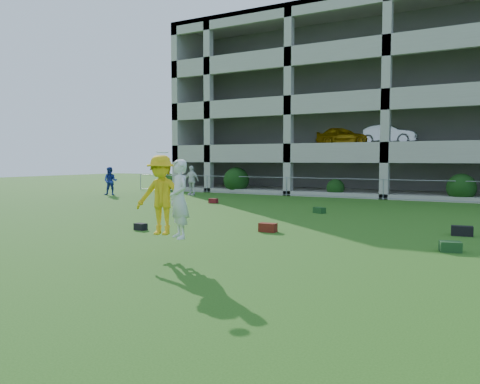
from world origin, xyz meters
The scene contains 13 objects.
ground centered at (0.00, 0.00, 0.00)m, with size 100.00×100.00×0.00m, color #235114.
bystander_a centered at (-16.04, 13.87, 0.91)m, with size 0.88×0.69×1.81m, color navy.
bystander_b centered at (-11.48, 16.39, 0.95)m, with size 1.11×0.46×1.90m, color white.
bag_red_a centered at (-0.61, 5.03, 0.14)m, with size 0.55×0.30×0.28m, color #54100E.
bag_black_b centered at (-4.42, 3.38, 0.11)m, with size 0.40×0.25×0.22m, color black.
bag_green_c centered at (4.76, 4.35, 0.13)m, with size 0.50×0.35×0.26m, color #13351A.
bag_black_e centered at (4.84, 7.18, 0.15)m, with size 0.60×0.30×0.30m, color black.
bag_red_f centered at (-7.36, 12.47, 0.12)m, with size 0.45×0.28×0.24m, color #5D1410.
bag_green_g centered at (-0.92, 10.78, 0.12)m, with size 0.50×0.30×0.25m, color #153B17.
frisbee_contest centered at (-1.06, 0.42, 1.45)m, with size 1.77×1.10×1.97m.
parking_garage centered at (-0.01, 27.70, 6.01)m, with size 30.00×14.00×12.00m.
fence centered at (0.00, 19.00, 0.61)m, with size 36.06×0.06×1.20m.
shrub_row centered at (4.59, 19.70, 1.51)m, with size 34.38×2.52×3.50m.
Camera 1 is at (5.76, -8.27, 2.30)m, focal length 35.00 mm.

